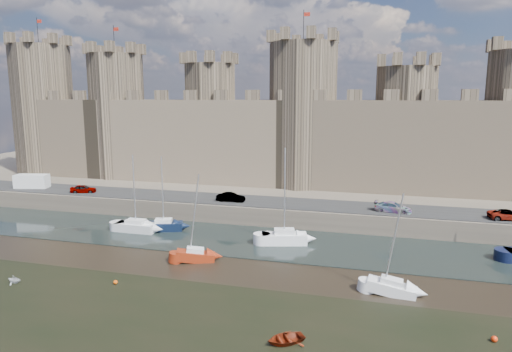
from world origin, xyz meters
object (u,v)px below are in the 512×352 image
object	(u,v)px
car_1	(231,197)
sailboat_1	(164,225)
sailboat_0	(136,226)
car_0	(83,189)
sailboat_2	(284,237)
car_3	(509,215)
sailboat_5	(391,287)
sailboat_4	(195,255)
van	(32,181)
car_2	(393,207)

from	to	relation	value
car_1	sailboat_1	bearing A→B (deg)	137.10
sailboat_0	sailboat_1	size ratio (longest dim) A/B	1.03
car_0	sailboat_2	xyz separation A→B (m)	(33.16, -8.58, -2.26)
car_1	car_3	distance (m)	35.02
car_0	sailboat_5	xyz separation A→B (m)	(45.00, -19.47, -2.47)
car_3	sailboat_4	xyz separation A→B (m)	(-33.34, -16.48, -2.43)
car_0	van	bearing A→B (deg)	65.23
car_1	sailboat_0	size ratio (longest dim) A/B	0.40
sailboat_2	sailboat_4	bearing A→B (deg)	-150.03
car_1	sailboat_5	distance (m)	29.21
sailboat_5	car_1	bearing A→B (deg)	141.78
sailboat_2	sailboat_4	xyz separation A→B (m)	(-7.85, -7.92, -0.17)
car_3	van	size ratio (longest dim) A/B	0.89
sailboat_1	sailboat_4	size ratio (longest dim) A/B	1.02
car_2	sailboat_0	xyz separation A→B (m)	(-31.55, -8.88, -2.39)
car_3	van	world-z (taller)	van
sailboat_2	sailboat_0	bearing A→B (deg)	165.08
car_2	sailboat_5	bearing A→B (deg)	-173.37
sailboat_0	sailboat_2	xyz separation A→B (m)	(19.29, 0.12, 0.10)
car_3	sailboat_5	xyz separation A→B (m)	(-13.65, -19.45, -2.46)
van	sailboat_5	distance (m)	58.98
sailboat_4	sailboat_5	bearing A→B (deg)	-30.71
sailboat_0	sailboat_2	world-z (taller)	sailboat_2
van	sailboat_2	size ratio (longest dim) A/B	0.46
car_0	van	world-z (taller)	van
van	sailboat_2	world-z (taller)	sailboat_2
car_3	van	bearing A→B (deg)	81.77
car_0	sailboat_5	world-z (taller)	sailboat_5
van	sailboat_5	size ratio (longest dim) A/B	0.56
car_1	sailboat_4	size ratio (longest dim) A/B	0.43
car_0	van	distance (m)	10.29
van	sailboat_1	xyz separation A→B (m)	(27.32, -8.35, -2.85)
sailboat_4	car_1	bearing A→B (deg)	73.56
sailboat_0	sailboat_5	distance (m)	32.95
sailboat_1	sailboat_2	world-z (taller)	sailboat_2
car_2	car_1	bearing A→B (deg)	97.51
car_1	car_2	bearing A→B (deg)	-92.63
car_0	sailboat_0	xyz separation A→B (m)	(13.86, -8.71, -2.37)
car_2	car_3	distance (m)	13.24
sailboat_4	sailboat_0	bearing A→B (deg)	123.58
car_2	sailboat_2	size ratio (longest dim) A/B	0.41
car_2	sailboat_5	size ratio (longest dim) A/B	0.50
car_0	sailboat_4	world-z (taller)	sailboat_4
car_0	sailboat_2	bearing A→B (deg)	-123.71
car_3	sailboat_4	bearing A→B (deg)	108.92
van	sailboat_5	world-z (taller)	sailboat_5
car_3	car_1	bearing A→B (deg)	82.10
car_0	van	xyz separation A→B (m)	(-10.23, 1.00, 0.48)
car_1	sailboat_0	xyz separation A→B (m)	(-9.77, -9.00, -2.38)
car_2	van	size ratio (longest dim) A/B	0.89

